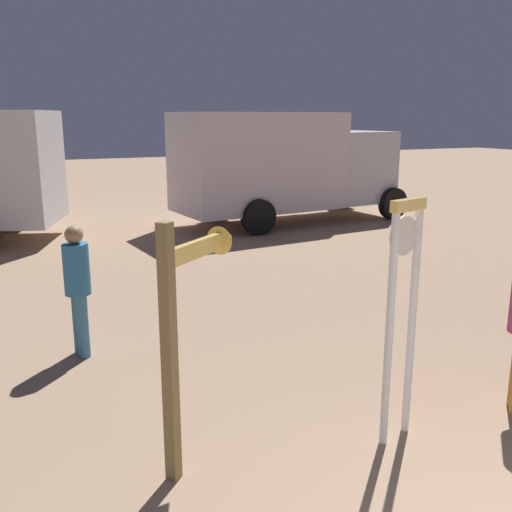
% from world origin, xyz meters
% --- Properties ---
extents(standing_clock, '(0.42, 0.19, 2.22)m').
position_xyz_m(standing_clock, '(0.43, 2.24, 1.33)').
color(standing_clock, white).
rests_on(standing_clock, ground_plane).
extents(arrow_sign, '(0.94, 0.80, 2.14)m').
position_xyz_m(arrow_sign, '(-1.32, 2.71, 1.45)').
color(arrow_sign, olive).
rests_on(arrow_sign, ground_plane).
extents(person_distant, '(0.31, 0.31, 1.64)m').
position_xyz_m(person_distant, '(-1.91, 5.39, 0.92)').
color(person_distant, teal).
rests_on(person_distant, ground_plane).
extents(box_truck_far, '(6.69, 3.03, 3.00)m').
position_xyz_m(box_truck_far, '(4.58, 12.48, 1.63)').
color(box_truck_far, silver).
rests_on(box_truck_far, ground_plane).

